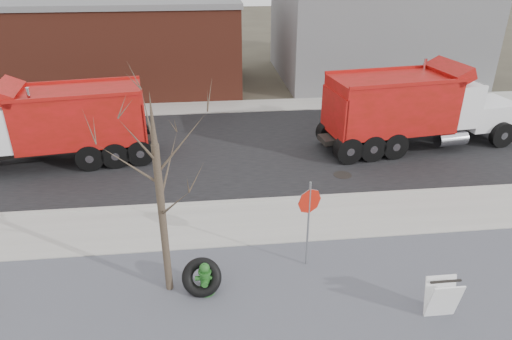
{
  "coord_description": "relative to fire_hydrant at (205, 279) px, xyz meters",
  "views": [
    {
      "loc": [
        -2.03,
        -11.92,
        7.83
      ],
      "look_at": [
        -0.56,
        1.18,
        1.4
      ],
      "focal_mm": 32.0,
      "sensor_mm": 36.0,
      "label": 1
    }
  ],
  "objects": [
    {
      "name": "building_brick",
      "position": [
        -7.71,
        19.84,
        2.24
      ],
      "size": [
        20.2,
        8.2,
        5.3
      ],
      "color": "maroon",
      "rests_on": "ground"
    },
    {
      "name": "gravel_verge",
      "position": [
        2.29,
        -0.66,
        -0.4
      ],
      "size": [
        60.0,
        5.0,
        0.03
      ],
      "primitive_type": "cube",
      "color": "slate",
      "rests_on": "ground"
    },
    {
      "name": "stop_sign",
      "position": [
        2.74,
        0.82,
        1.35
      ],
      "size": [
        0.66,
        0.28,
        2.56
      ],
      "rotation": [
        0.0,
        0.0,
        -0.02
      ],
      "color": "gray",
      "rests_on": "ground"
    },
    {
      "name": "sandwich_board",
      "position": [
        5.45,
        -1.43,
        0.13
      ],
      "size": [
        0.74,
        0.46,
        1.02
      ],
      "rotation": [
        0.0,
        0.0,
        0.0
      ],
      "color": "white",
      "rests_on": "ground"
    },
    {
      "name": "sidewalk",
      "position": [
        2.29,
        3.09,
        -0.38
      ],
      "size": [
        60.0,
        2.5,
        0.06
      ],
      "primitive_type": "cube",
      "color": "#9E9B93",
      "rests_on": "ground"
    },
    {
      "name": "far_sidewalk",
      "position": [
        2.29,
        14.84,
        -0.38
      ],
      "size": [
        60.0,
        2.0,
        0.06
      ],
      "primitive_type": "cube",
      "color": "#9E9B93",
      "rests_on": "ground"
    },
    {
      "name": "building_grey",
      "position": [
        11.29,
        20.84,
        3.59
      ],
      "size": [
        12.0,
        10.0,
        8.0
      ],
      "color": "slate",
      "rests_on": "ground"
    },
    {
      "name": "ground",
      "position": [
        2.29,
        2.84,
        -0.41
      ],
      "size": [
        120.0,
        120.0,
        0.0
      ],
      "primitive_type": "plane",
      "color": "#383328",
      "rests_on": "ground"
    },
    {
      "name": "dump_truck_red_b",
      "position": [
        -5.66,
        8.4,
        1.31
      ],
      "size": [
        8.09,
        3.31,
        3.38
      ],
      "rotation": [
        0.0,
        0.0,
        3.28
      ],
      "color": "black",
      "rests_on": "ground"
    },
    {
      "name": "bare_tree",
      "position": [
        -0.91,
        0.24,
        2.89
      ],
      "size": [
        3.2,
        3.2,
        5.2
      ],
      "color": "#382D23",
      "rests_on": "ground"
    },
    {
      "name": "truck_tire",
      "position": [
        -0.08,
        0.06,
        0.03
      ],
      "size": [
        1.05,
        0.84,
        0.99
      ],
      "color": "black",
      "rests_on": "ground"
    },
    {
      "name": "fire_hydrant",
      "position": [
        0.0,
        0.0,
        0.0
      ],
      "size": [
        0.5,
        0.49,
        0.9
      ],
      "rotation": [
        0.0,
        0.0,
        -0.04
      ],
      "color": "#256125",
      "rests_on": "ground"
    },
    {
      "name": "road",
      "position": [
        2.29,
        9.14,
        -0.4
      ],
      "size": [
        60.0,
        9.4,
        0.02
      ],
      "primitive_type": "cube",
      "color": "black",
      "rests_on": "ground"
    },
    {
      "name": "curb",
      "position": [
        2.29,
        4.39,
        -0.36
      ],
      "size": [
        60.0,
        0.15,
        0.11
      ],
      "primitive_type": "cube",
      "color": "#9E9B93",
      "rests_on": "ground"
    },
    {
      "name": "dump_truck_red_a",
      "position": [
        8.98,
        8.55,
        1.4
      ],
      "size": [
        8.93,
        3.47,
        3.56
      ],
      "rotation": [
        0.0,
        0.0,
        0.13
      ],
      "color": "black",
      "rests_on": "ground"
    }
  ]
}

